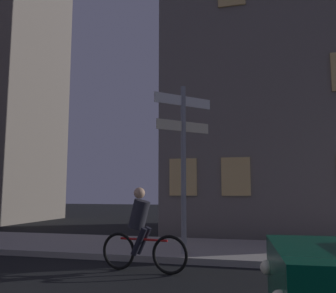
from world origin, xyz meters
TOP-DOWN VIEW (x-y plane):
  - sidewalk_kerb at (0.00, 7.49)m, footprint 40.00×3.29m
  - signpost at (1.46, 6.39)m, footprint 1.13×1.13m
  - cyclist at (0.92, 4.96)m, footprint 1.81×0.38m
  - building_right_block at (4.13, 13.02)m, footprint 8.43×6.77m

SIDE VIEW (x-z plane):
  - sidewalk_kerb at x=0.00m, z-range 0.00..0.14m
  - cyclist at x=0.92m, z-range -0.06..1.55m
  - signpost at x=1.46m, z-range 0.50..4.39m
  - building_right_block at x=4.13m, z-range 0.00..15.53m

